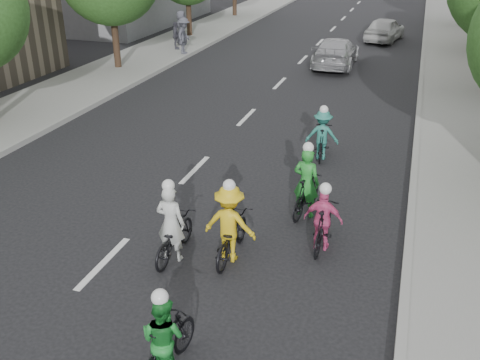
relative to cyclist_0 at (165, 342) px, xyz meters
The scene contains 16 objects.
ground 3.55m from the cyclist_0, 137.46° to the left, with size 120.00×120.00×0.00m, color black.
sidewalk_left 16.28m from the cyclist_0, 130.55° to the left, with size 4.00×80.00×0.15m, color gray.
curb_left 15.09m from the cyclist_0, 124.91° to the left, with size 0.18×80.00×0.18m, color #999993.
sidewalk_right 13.51m from the cyclist_0, 66.33° to the left, with size 4.00×80.00×0.15m, color gray.
curb_right 12.85m from the cyclist_0, 74.32° to the left, with size 0.18×80.00×0.18m, color #999993.
cyclist_0 is the anchor object (origin of this frame).
cyclist_1 5.87m from the cyclist_0, 80.18° to the left, with size 0.74×1.71×1.90m.
cyclist_2 4.71m from the cyclist_0, 69.40° to the left, with size 0.85×1.69×1.59m.
cyclist_3 3.32m from the cyclist_0, 112.60° to the left, with size 0.63×1.76×1.84m.
cyclist_4 9.43m from the cyclist_0, 85.51° to the left, with size 1.03×1.69×1.67m.
cyclist_5 3.40m from the cyclist_0, 91.91° to the left, with size 1.10×1.82×1.85m.
follow_car_lead 21.45m from the cyclist_0, 91.91° to the left, with size 1.96×4.81×1.40m, color #B3B3B8.
follow_car_trail 28.96m from the cyclist_0, 87.83° to the left, with size 1.71×4.25×1.45m, color silver.
spectator_0 22.97m from the cyclist_0, 112.75° to the left, with size 1.23×0.71×1.90m, color #4B4C57.
spectator_1 24.19m from the cyclist_0, 113.89° to the left, with size 0.87×0.36×1.49m, color #4B4A56.
spectator_2 25.45m from the cyclist_0, 113.14° to the left, with size 0.93×0.61×1.91m, color #494955.
Camera 1 is at (5.63, -8.02, 6.37)m, focal length 40.00 mm.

